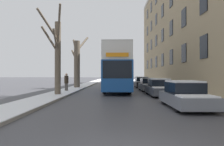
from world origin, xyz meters
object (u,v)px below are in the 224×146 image
(parked_car_3, at_px, (142,83))
(parked_car_0, at_px, (185,95))
(parked_car_1, at_px, (159,88))
(pedestrian_left_sidewalk, at_px, (66,82))
(bare_tree_left_1, at_px, (77,62))
(parked_car_2, at_px, (149,85))
(bare_tree_left_0, at_px, (57,54))
(double_decker_bus, at_px, (117,67))

(parked_car_3, bearing_deg, parked_car_0, -90.00)
(parked_car_1, distance_m, pedestrian_left_sidewalk, 9.12)
(bare_tree_left_1, relative_size, parked_car_2, 1.60)
(bare_tree_left_0, height_order, parked_car_1, bare_tree_left_0)
(parked_car_0, bearing_deg, pedestrian_left_sidewalk, 129.63)
(parked_car_0, relative_size, parked_car_2, 1.04)
(bare_tree_left_0, bearing_deg, parked_car_0, -36.26)
(bare_tree_left_1, height_order, parked_car_0, bare_tree_left_1)
(parked_car_0, xyz_separation_m, pedestrian_left_sidewalk, (-8.35, 10.08, 0.38))
(double_decker_bus, relative_size, parked_car_2, 2.68)
(parked_car_2, height_order, pedestrian_left_sidewalk, pedestrian_left_sidewalk)
(bare_tree_left_0, bearing_deg, parked_car_2, 35.68)
(parked_car_1, bearing_deg, double_decker_bus, 123.94)
(bare_tree_left_0, bearing_deg, parked_car_1, 2.94)
(bare_tree_left_0, bearing_deg, pedestrian_left_sidewalk, 92.10)
(bare_tree_left_0, relative_size, parked_car_2, 1.61)
(bare_tree_left_1, bearing_deg, parked_car_1, -49.10)
(bare_tree_left_1, distance_m, parked_car_3, 8.92)
(parked_car_3, bearing_deg, bare_tree_left_1, -167.90)
(parked_car_0, relative_size, parked_car_1, 0.99)
(parked_car_0, bearing_deg, bare_tree_left_0, 143.74)
(double_decker_bus, bearing_deg, parked_car_3, 61.75)
(parked_car_2, bearing_deg, parked_car_3, 90.00)
(bare_tree_left_0, relative_size, parked_car_3, 1.63)
(parked_car_1, relative_size, parked_car_2, 1.05)
(double_decker_bus, distance_m, parked_car_3, 7.44)
(parked_car_3, bearing_deg, parked_car_2, -90.00)
(parked_car_0, xyz_separation_m, parked_car_1, (-0.00, 6.44, 0.01))
(parked_car_3, bearing_deg, bare_tree_left_0, -124.73)
(bare_tree_left_1, relative_size, parked_car_3, 1.62)
(bare_tree_left_1, distance_m, parked_car_1, 13.00)
(parked_car_0, height_order, pedestrian_left_sidewalk, pedestrian_left_sidewalk)
(bare_tree_left_1, bearing_deg, double_decker_bus, -42.78)
(bare_tree_left_0, relative_size, parked_car_1, 1.53)
(parked_car_1, bearing_deg, bare_tree_left_0, -177.06)
(pedestrian_left_sidewalk, bearing_deg, parked_car_1, -168.38)
(bare_tree_left_1, relative_size, parked_car_1, 1.52)
(parked_car_1, xyz_separation_m, parked_car_2, (-0.00, 5.47, -0.01))
(bare_tree_left_0, height_order, bare_tree_left_1, bare_tree_left_0)
(parked_car_2, relative_size, pedestrian_left_sidewalk, 2.31)
(parked_car_1, xyz_separation_m, parked_car_3, (0.00, 11.41, 0.03))
(pedestrian_left_sidewalk, bearing_deg, parked_car_0, 164.84)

